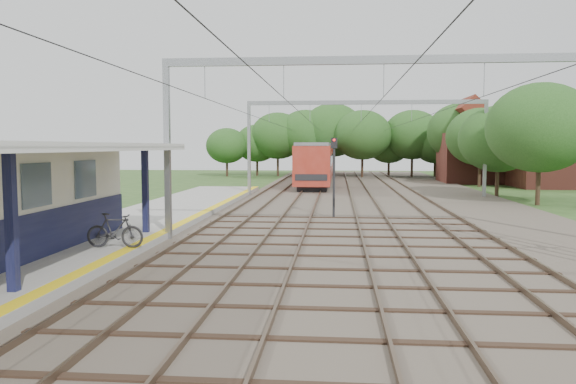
{
  "coord_description": "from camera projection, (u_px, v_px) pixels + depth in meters",
  "views": [
    {
      "loc": [
        1.53,
        -6.11,
        3.68
      ],
      "look_at": [
        -0.73,
        19.37,
        1.6
      ],
      "focal_mm": 35.0,
      "sensor_mm": 36.0,
      "label": 1
    }
  ],
  "objects": [
    {
      "name": "ballast_bed",
      "position": [
        376.0,
        203.0,
        35.93
      ],
      "size": [
        18.0,
        90.0,
        0.1
      ],
      "primitive_type": "cube",
      "color": "#473D33",
      "rests_on": "ground"
    },
    {
      "name": "platform",
      "position": [
        96.0,
        240.0,
        21.05
      ],
      "size": [
        5.0,
        52.0,
        0.35
      ],
      "primitive_type": "cube",
      "color": "gray",
      "rests_on": "ground"
    },
    {
      "name": "yellow_stripe",
      "position": [
        154.0,
        236.0,
        20.83
      ],
      "size": [
        0.45,
        52.0,
        0.01
      ],
      "primitive_type": "cube",
      "color": "yellow",
      "rests_on": "platform"
    },
    {
      "name": "rail_tracks",
      "position": [
        337.0,
        201.0,
        36.14
      ],
      "size": [
        11.8,
        88.0,
        0.15
      ],
      "color": "brown",
      "rests_on": "ballast_bed"
    },
    {
      "name": "catenary_system",
      "position": [
        372.0,
        113.0,
        30.86
      ],
      "size": [
        17.22,
        88.0,
        7.0
      ],
      "color": "gray",
      "rests_on": "ground"
    },
    {
      "name": "tree_band",
      "position": [
        359.0,
        135.0,
        62.48
      ],
      "size": [
        31.72,
        30.88,
        8.82
      ],
      "color": "#382619",
      "rests_on": "ground"
    },
    {
      "name": "house_near",
      "position": [
        556.0,
        154.0,
        50.08
      ],
      "size": [
        7.0,
        6.12,
        7.89
      ],
      "color": "brown",
      "rests_on": "ground"
    },
    {
      "name": "house_far",
      "position": [
        482.0,
        151.0,
        56.46
      ],
      "size": [
        8.0,
        6.12,
        8.66
      ],
      "color": "brown",
      "rests_on": "ground"
    },
    {
      "name": "bicycle",
      "position": [
        115.0,
        230.0,
        18.42
      ],
      "size": [
        1.92,
        0.54,
        1.15
      ],
      "primitive_type": "imported",
      "rotation": [
        0.0,
        0.0,
        1.57
      ],
      "color": "black",
      "rests_on": "platform"
    },
    {
      "name": "train",
      "position": [
        319.0,
        160.0,
        61.47
      ],
      "size": [
        2.97,
        36.92,
        3.89
      ],
      "color": "black",
      "rests_on": "ballast_bed"
    },
    {
      "name": "signal_post",
      "position": [
        334.0,
        169.0,
        28.05
      ],
      "size": [
        0.32,
        0.29,
        4.11
      ],
      "rotation": [
        0.0,
        0.0,
        -0.35
      ],
      "color": "black",
      "rests_on": "ground"
    }
  ]
}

